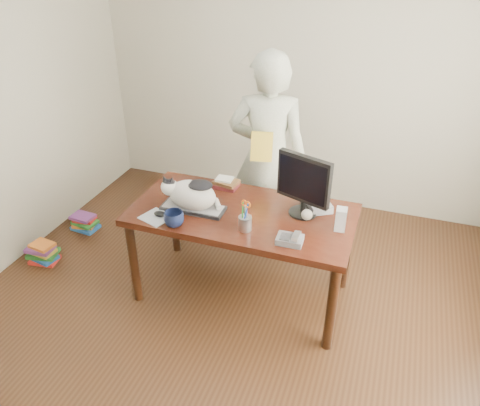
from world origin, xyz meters
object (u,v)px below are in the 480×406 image
at_px(speaker, 341,219).
at_px(baseball, 307,215).
at_px(keyboard, 193,208).
at_px(coffee_mug, 174,219).
at_px(book_pile_b, 85,222).
at_px(monitor, 304,183).
at_px(desk, 246,223).
at_px(book_stack, 226,183).
at_px(phone, 290,239).
at_px(cat, 190,193).
at_px(pen_cup, 245,222).
at_px(mouse, 160,214).
at_px(calculator, 318,205).
at_px(book_pile_a, 43,253).
at_px(person, 267,158).

xyz_separation_m(speaker, baseball, (-0.24, 0.05, -0.04)).
bearing_deg(keyboard, coffee_mug, -99.30).
bearing_deg(book_pile_b, monitor, -6.64).
bearing_deg(desk, book_stack, 136.92).
relative_size(keyboard, phone, 2.67).
height_order(keyboard, cat, cat).
relative_size(desk, phone, 9.19).
height_order(baseball, book_stack, baseball).
relative_size(pen_cup, baseball, 2.94).
distance_m(monitor, book_stack, 0.72).
height_order(desk, pen_cup, pen_cup).
height_order(mouse, speaker, speaker).
xyz_separation_m(calculator, book_pile_b, (-2.22, 0.12, -0.71)).
relative_size(keyboard, book_pile_b, 1.80).
distance_m(monitor, coffee_mug, 0.92).
bearing_deg(keyboard, phone, -13.58).
distance_m(cat, mouse, 0.26).
height_order(book_stack, book_pile_a, book_stack).
distance_m(phone, calculator, 0.49).
height_order(mouse, book_pile_a, mouse).
xyz_separation_m(pen_cup, phone, (0.32, -0.05, -0.04)).
bearing_deg(phone, speaker, 40.85).
xyz_separation_m(speaker, book_stack, (-0.94, 0.30, -0.05)).
bearing_deg(person, mouse, 49.53).
bearing_deg(speaker, coffee_mug, -167.31).
height_order(coffee_mug, phone, coffee_mug).
bearing_deg(keyboard, baseball, 8.66).
xyz_separation_m(speaker, calculator, (-0.19, 0.23, -0.05)).
bearing_deg(book_pile_a, person, 26.39).
distance_m(book_stack, book_pile_b, 1.64).
relative_size(cat, speaker, 2.81).
bearing_deg(book_pile_b, coffee_mug, -26.73).
bearing_deg(coffee_mug, keyboard, 81.97).
xyz_separation_m(desk, book_pile_a, (-1.75, -0.28, -0.51)).
height_order(desk, book_pile_a, desk).
bearing_deg(person, pen_cup, 85.69).
bearing_deg(calculator, phone, -132.27).
height_order(baseball, calculator, baseball).
bearing_deg(keyboard, book_pile_a, -176.78).
xyz_separation_m(monitor, pen_cup, (-0.31, -0.31, -0.19)).
bearing_deg(baseball, pen_cup, -144.38).
xyz_separation_m(desk, mouse, (-0.53, -0.33, 0.17)).
bearing_deg(monitor, book_stack, -177.37).
bearing_deg(speaker, calculator, 125.92).
relative_size(speaker, book_stack, 0.75).
relative_size(coffee_mug, book_stack, 0.65).
bearing_deg(cat, phone, -13.19).
bearing_deg(book_pile_a, monitor, 7.97).
relative_size(phone, book_pile_b, 0.67).
bearing_deg(keyboard, calculator, 19.32).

